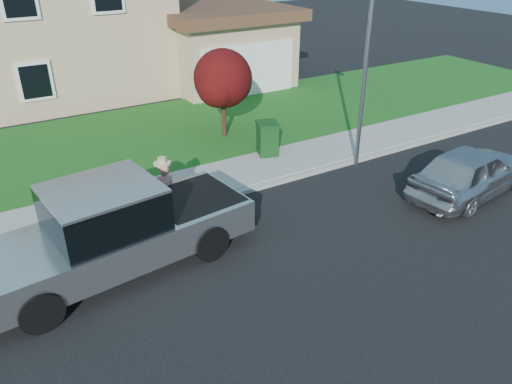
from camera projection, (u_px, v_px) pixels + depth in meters
ground at (247, 259)px, 11.53m from camera, size 80.00×80.00×0.00m
curb at (226, 196)px, 14.16m from camera, size 40.00×0.20×0.12m
sidewalk at (209, 181)px, 14.99m from camera, size 40.00×2.00×0.15m
lawn at (155, 135)px, 18.41m from camera, size 40.00×7.00×0.10m
house at (93, 18)px, 23.10m from camera, size 14.00×11.30×6.85m
pickup_truck at (113, 231)px, 10.82m from camera, size 6.46×2.82×2.06m
woman at (165, 191)px, 12.71m from camera, size 0.63×0.45×1.78m
sedan at (471, 171)px, 14.05m from camera, size 4.45×2.26×1.45m
ornamental_tree at (224, 81)px, 17.39m from camera, size 2.28×2.05×3.12m
trash_bin at (267, 138)px, 16.38m from camera, size 0.87×0.94×1.09m
street_lamp at (366, 67)px, 14.70m from camera, size 0.39×0.73×5.60m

